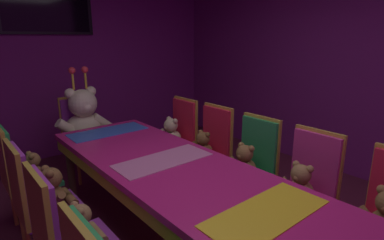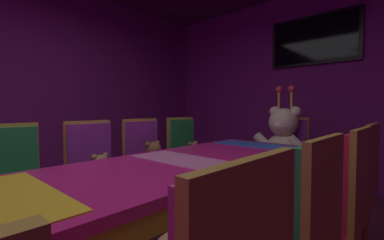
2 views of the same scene
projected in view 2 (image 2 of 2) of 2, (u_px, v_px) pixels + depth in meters
wall_back at (315, 87)px, 3.71m from camera, size 5.20×0.12×2.80m
wall_left at (0, 83)px, 3.10m from camera, size 0.12×6.40×2.80m
banquet_table at (119, 189)px, 1.38m from camera, size 0.90×3.48×0.75m
chair_left_2 at (9, 181)px, 1.75m from camera, size 0.42×0.41×0.98m
chair_left_3 at (93, 167)px, 2.20m from camera, size 0.42×0.41×0.98m
teddy_left_3 at (101, 172)px, 2.10m from camera, size 0.22×0.28×0.26m
chair_left_4 at (145, 157)px, 2.61m from camera, size 0.42×0.41×0.98m
teddy_left_4 at (154, 160)px, 2.51m from camera, size 0.26×0.33×0.31m
chair_left_5 at (185, 151)px, 3.02m from camera, size 0.42×0.41×0.98m
teddy_left_5 at (194, 154)px, 2.93m from camera, size 0.21×0.27×0.26m
chair_right_3 at (302, 234)px, 1.02m from camera, size 0.42×0.41×0.98m
teddy_right_3 at (268, 224)px, 1.11m from camera, size 0.25×0.33×0.31m
chair_right_4 at (343, 198)px, 1.43m from camera, size 0.42×0.41×0.98m
teddy_right_4 at (315, 195)px, 1.53m from camera, size 0.24×0.30×0.29m
chair_right_5 at (358, 178)px, 1.83m from camera, size 0.42×0.41×0.98m
teddy_right_5 at (335, 174)px, 1.93m from camera, size 0.27×0.35×0.33m
throne_chair at (288, 150)px, 3.07m from camera, size 0.41×0.42×0.98m
king_teddy_bear at (283, 139)px, 2.94m from camera, size 0.69×0.54×0.89m
wall_tv at (314, 40)px, 3.61m from camera, size 1.18×0.06×0.69m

